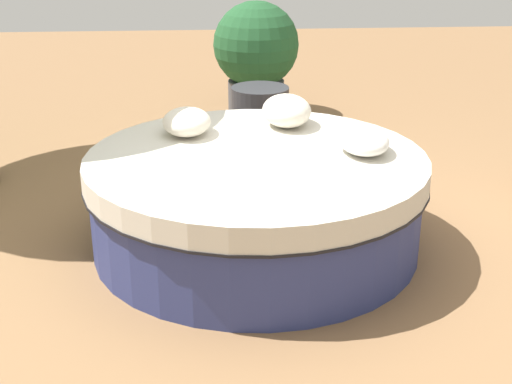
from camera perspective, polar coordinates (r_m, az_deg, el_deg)
ground_plane at (r=4.37m, az=-0.00°, el=-4.24°), size 16.00×16.00×0.00m
round_bed at (r=4.24m, az=-0.00°, el=-0.64°), size 2.02×2.02×0.58m
throw_pillow_0 at (r=4.22m, az=8.61°, el=4.16°), size 0.44×0.30×0.15m
throw_pillow_1 at (r=4.68m, az=2.48°, el=6.57°), size 0.42×0.32×0.20m
throw_pillow_2 at (r=4.52m, az=-5.60°, el=5.66°), size 0.40×0.31×0.17m
planter at (r=6.99m, az=0.01°, el=11.16°), size 0.83×0.83×1.10m
side_table at (r=6.12m, az=0.33°, el=6.16°), size 0.49×0.49×0.50m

